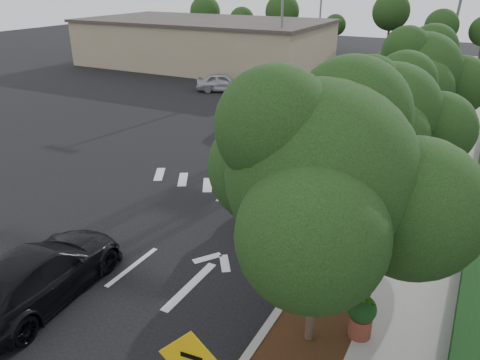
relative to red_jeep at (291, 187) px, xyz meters
The scene contains 17 objects.
ground 5.95m from the red_jeep, 119.33° to the right, with size 120.00×120.00×0.00m, color black.
curb 7.19m from the red_jeep, 75.87° to the left, with size 0.20×70.00×0.15m, color #9E9B93.
planting_strip 7.50m from the red_jeep, 68.37° to the left, with size 1.80×70.00×0.12m, color black.
sidewalk 8.38m from the red_jeep, 56.11° to the left, with size 2.00×70.00×0.12m, color gray.
commercial_building 31.26m from the red_jeep, 127.14° to the left, with size 22.00×12.00×4.00m, color #998D6A.
transmission_tower 43.03m from the red_jeep, 85.82° to the left, with size 7.00×4.00×28.00m, color slate, non-canonical shape.
street_tree_near 6.32m from the red_jeep, 63.92° to the right, with size 3.80×3.80×5.92m, color black, non-canonical shape.
street_tree_mid 3.27m from the red_jeep, 27.18° to the left, with size 3.20×3.20×5.32m, color black, non-canonical shape.
street_tree_far 8.44m from the red_jeep, 70.90° to the left, with size 3.40×3.40×5.62m, color black, non-canonical shape.
light_pole_a 22.93m from the red_jeep, 114.12° to the left, with size 2.00×0.22×9.00m, color slate, non-canonical shape.
light_pole_b 34.52m from the red_jeep, 107.48° to the left, with size 2.00×0.22×9.00m, color slate, non-canonical shape.
red_jeep is the anchor object (origin of this frame).
silver_suv_ahead 5.06m from the red_jeep, 106.22° to the left, with size 2.71×5.88×1.64m, color #B5B8BD.
black_suv_oncoming 8.34m from the red_jeep, 118.77° to the right, with size 2.08×5.11×1.48m, color black.
silver_sedan_oncoming 11.63m from the red_jeep, 120.15° to the left, with size 1.72×4.93×1.62m, color #ADB0B5.
parked_suv 19.83m from the red_jeep, 126.44° to the left, with size 1.55×3.85×1.31m, color #AFB1B7.
terracotta_planter 6.23m from the red_jeep, 53.07° to the right, with size 0.65×0.65×1.13m.
Camera 1 is at (8.11, -8.69, 7.74)m, focal length 35.00 mm.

